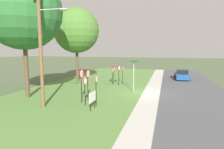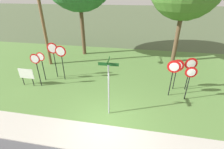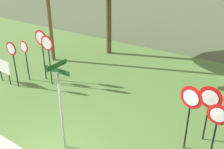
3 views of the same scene
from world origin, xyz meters
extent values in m
plane|color=#4C5B3D|center=(0.00, 0.00, 0.00)|extent=(160.00, 160.00, 0.00)
cube|color=#BCB7AD|center=(0.00, -0.80, 0.03)|extent=(44.00, 1.60, 0.06)
cube|color=#567F3D|center=(0.00, 6.00, 0.02)|extent=(44.00, 12.00, 0.04)
cylinder|color=black|center=(-5.38, 3.64, 0.99)|extent=(0.06, 0.06, 1.90)
cylinder|color=red|center=(-5.38, 3.60, 1.90)|extent=(0.63, 0.05, 0.63)
cylinder|color=white|center=(-5.38, 3.58, 1.90)|extent=(0.49, 0.03, 0.49)
cylinder|color=black|center=(-5.22, 2.82, 1.08)|extent=(0.06, 0.06, 2.08)
cylinder|color=red|center=(-5.22, 2.78, 2.07)|extent=(0.66, 0.07, 0.66)
cylinder|color=white|center=(-5.22, 2.76, 2.07)|extent=(0.51, 0.04, 0.52)
cylinder|color=black|center=(-4.73, 4.23, 1.22)|extent=(0.06, 0.06, 2.37)
cylinder|color=red|center=(-4.73, 4.19, 2.35)|extent=(0.79, 0.05, 0.78)
cylinder|color=white|center=(-4.73, 4.17, 2.35)|extent=(0.61, 0.03, 0.61)
cylinder|color=black|center=(-4.02, 3.99, 1.17)|extent=(0.06, 0.06, 2.27)
cylinder|color=red|center=(-4.02, 3.95, 2.25)|extent=(0.78, 0.07, 0.78)
cylinder|color=white|center=(-4.02, 3.93, 2.25)|extent=(0.60, 0.04, 0.60)
cylinder|color=black|center=(3.72, 4.05, 0.94)|extent=(0.06, 0.06, 1.81)
cone|color=red|center=(3.72, 4.01, 1.77)|extent=(0.81, 0.07, 0.81)
cone|color=white|center=(3.72, 3.99, 1.77)|extent=(0.55, 0.04, 0.55)
cylinder|color=black|center=(4.23, 2.96, 1.00)|extent=(0.06, 0.06, 1.91)
cone|color=red|center=(4.23, 2.92, 1.89)|extent=(0.66, 0.04, 0.66)
cone|color=white|center=(4.23, 2.90, 1.89)|extent=(0.45, 0.02, 0.45)
cylinder|color=black|center=(3.33, 3.21, 1.08)|extent=(0.06, 0.06, 2.07)
cone|color=red|center=(3.33, 3.17, 2.04)|extent=(0.76, 0.18, 0.77)
cone|color=white|center=(3.33, 3.15, 2.04)|extent=(0.52, 0.12, 0.52)
cylinder|color=black|center=(4.50, 4.13, 1.02)|extent=(0.06, 0.06, 1.96)
cone|color=red|center=(4.50, 4.09, 1.92)|extent=(0.77, 0.10, 0.77)
cone|color=white|center=(4.50, 4.06, 1.92)|extent=(0.53, 0.06, 0.53)
cylinder|color=#9EA0A8|center=(-0.05, 0.90, 1.44)|extent=(0.07, 0.07, 2.80)
cylinder|color=#9EA0A8|center=(-0.05, 0.90, 2.86)|extent=(0.09, 0.09, 0.03)
cube|color=#19511E|center=(-0.05, 0.90, 2.92)|extent=(0.96, 0.05, 0.15)
cube|color=#19511E|center=(-0.05, 0.90, 3.09)|extent=(0.05, 0.82, 0.15)
cylinder|color=brown|center=(-6.53, 6.44, 4.79)|extent=(0.24, 0.24, 9.49)
cylinder|color=black|center=(-6.51, 2.75, 0.32)|extent=(0.05, 0.05, 0.55)
cylinder|color=black|center=(-5.74, 2.73, 0.32)|extent=(0.05, 0.05, 0.55)
cube|color=white|center=(-6.13, 2.74, 0.94)|extent=(1.10, 0.06, 0.70)
cylinder|color=brown|center=(-4.38, 9.53, 2.90)|extent=(0.36, 0.36, 5.71)
cylinder|color=brown|center=(4.43, 9.02, 2.59)|extent=(0.36, 0.36, 5.10)
camera|label=1|loc=(-18.29, -2.11, 4.23)|focal=30.95mm
camera|label=2|loc=(1.31, -5.61, 5.86)|focal=25.50mm
camera|label=3|loc=(5.23, -3.78, 5.94)|focal=40.50mm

